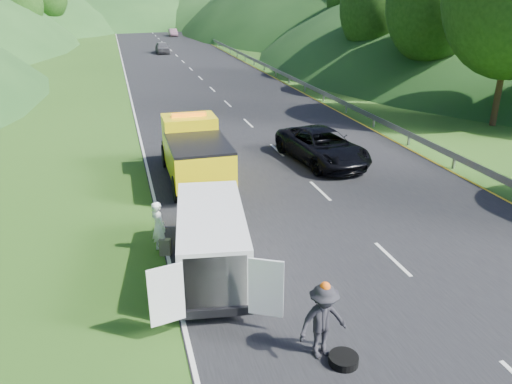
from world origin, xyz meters
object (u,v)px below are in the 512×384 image
object	(u,v)px
tow_truck	(194,151)
spare_tire	(343,364)
suitcase	(165,247)
worker	(321,355)
white_van	(211,238)
child	(232,271)
passing_suv	(321,162)
woman	(161,251)

from	to	relation	value
tow_truck	spare_tire	bearing A→B (deg)	-83.73
suitcase	worker	bearing A→B (deg)	-62.58
tow_truck	white_van	world-z (taller)	tow_truck
white_van	child	distance (m)	1.33
white_van	suitcase	world-z (taller)	white_van
worker	passing_suv	bearing A→B (deg)	58.90
suitcase	woman	bearing A→B (deg)	115.46
child	worker	xyz separation A→B (m)	(1.16, -4.23, 0.00)
worker	spare_tire	bearing A→B (deg)	-55.58
worker	spare_tire	world-z (taller)	worker
tow_truck	suitcase	bearing A→B (deg)	-107.11
woman	white_van	bearing A→B (deg)	-167.76
woman	passing_suv	distance (m)	11.13
woman	worker	xyz separation A→B (m)	(3.15, -6.10, 0.00)
passing_suv	child	bearing A→B (deg)	-134.66
suitcase	passing_suv	xyz separation A→B (m)	(8.49, 7.33, -0.29)
woman	worker	world-z (taller)	worker
woman	spare_tire	xyz separation A→B (m)	(3.54, -6.52, 0.00)
tow_truck	woman	distance (m)	6.76
tow_truck	worker	size ratio (longest dim) A/B	3.44
tow_truck	suitcase	distance (m)	6.94
white_van	passing_suv	world-z (taller)	white_van
worker	suitcase	distance (m)	6.55
worker	tow_truck	bearing A→B (deg)	86.01
worker	suitcase	size ratio (longest dim) A/B	3.29
spare_tire	suitcase	bearing A→B (deg)	118.63
woman	suitcase	distance (m)	0.44
white_van	woman	size ratio (longest dim) A/B	3.54
spare_tire	white_van	bearing A→B (deg)	114.23
passing_suv	tow_truck	bearing A→B (deg)	178.93
spare_tire	child	bearing A→B (deg)	108.36
tow_truck	suitcase	world-z (taller)	tow_truck
passing_suv	woman	bearing A→B (deg)	-148.81
tow_truck	child	distance (m)	8.24
spare_tire	worker	bearing A→B (deg)	132.88
woman	worker	size ratio (longest dim) A/B	0.92
passing_suv	suitcase	bearing A→B (deg)	-147.17
woman	spare_tire	bearing A→B (deg)	-177.61
white_van	spare_tire	world-z (taller)	white_van
tow_truck	white_van	distance (m)	8.06
tow_truck	spare_tire	world-z (taller)	tow_truck
tow_truck	passing_suv	xyz separation A→B (m)	(6.44, 0.78, -1.37)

